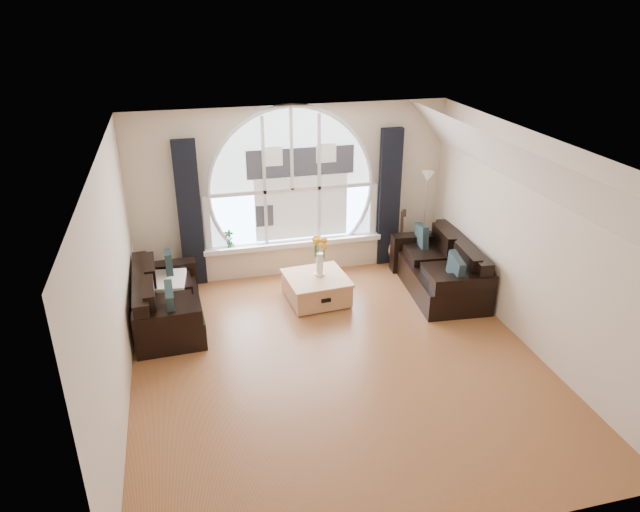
% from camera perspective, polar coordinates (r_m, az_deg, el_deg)
% --- Properties ---
extents(ground, '(5.00, 5.50, 0.01)m').
position_cam_1_polar(ground, '(7.43, 1.71, -10.21)').
color(ground, brown).
rests_on(ground, ground).
extents(ceiling, '(5.00, 5.50, 0.01)m').
position_cam_1_polar(ceiling, '(6.30, 2.02, 10.43)').
color(ceiling, silver).
rests_on(ceiling, ground).
extents(wall_back, '(5.00, 0.01, 2.70)m').
position_cam_1_polar(wall_back, '(9.25, -2.81, 6.31)').
color(wall_back, beige).
rests_on(wall_back, ground).
extents(wall_front, '(5.00, 0.01, 2.70)m').
position_cam_1_polar(wall_front, '(4.57, 11.60, -15.12)').
color(wall_front, beige).
rests_on(wall_front, ground).
extents(wall_left, '(0.01, 5.50, 2.70)m').
position_cam_1_polar(wall_left, '(6.59, -19.59, -2.96)').
color(wall_left, beige).
rests_on(wall_left, ground).
extents(wall_right, '(0.01, 5.50, 2.70)m').
position_cam_1_polar(wall_right, '(7.77, 19.90, 1.20)').
color(wall_right, beige).
rests_on(wall_right, ground).
extents(attic_slope, '(0.92, 5.50, 0.72)m').
position_cam_1_polar(attic_slope, '(7.29, 19.02, 8.23)').
color(attic_slope, silver).
rests_on(attic_slope, ground).
extents(arched_window, '(2.60, 0.06, 2.15)m').
position_cam_1_polar(arched_window, '(9.14, -2.80, 7.89)').
color(arched_window, silver).
rests_on(arched_window, wall_back).
extents(window_sill, '(2.90, 0.22, 0.08)m').
position_cam_1_polar(window_sill, '(9.45, -2.58, 1.28)').
color(window_sill, white).
rests_on(window_sill, wall_back).
extents(window_frame, '(2.76, 0.08, 2.15)m').
position_cam_1_polar(window_frame, '(9.11, -2.76, 7.84)').
color(window_frame, white).
rests_on(window_frame, wall_back).
extents(neighbor_house, '(1.70, 0.02, 1.50)m').
position_cam_1_polar(neighbor_house, '(9.19, -1.84, 7.19)').
color(neighbor_house, silver).
rests_on(neighbor_house, wall_back).
extents(curtain_left, '(0.35, 0.12, 2.30)m').
position_cam_1_polar(curtain_left, '(9.04, -12.63, 3.96)').
color(curtain_left, black).
rests_on(curtain_left, ground).
extents(curtain_right, '(0.35, 0.12, 2.30)m').
position_cam_1_polar(curtain_right, '(9.62, 6.78, 5.65)').
color(curtain_right, black).
rests_on(curtain_right, ground).
extents(sofa_left, '(0.92, 1.74, 0.76)m').
position_cam_1_polar(sofa_left, '(8.28, -14.71, -3.94)').
color(sofa_left, black).
rests_on(sofa_left, ground).
extents(sofa_right, '(1.06, 1.88, 0.81)m').
position_cam_1_polar(sofa_right, '(9.06, 11.58, -1.06)').
color(sofa_right, black).
rests_on(sofa_right, ground).
extents(coffee_chest, '(0.95, 0.95, 0.43)m').
position_cam_1_polar(coffee_chest, '(8.68, -0.35, -3.08)').
color(coffee_chest, tan).
rests_on(coffee_chest, ground).
extents(throw_blanket, '(0.61, 0.61, 0.10)m').
position_cam_1_polar(throw_blanket, '(8.49, -14.91, -2.46)').
color(throw_blanket, silver).
rests_on(throw_blanket, sofa_left).
extents(vase_flowers, '(0.24, 0.24, 0.70)m').
position_cam_1_polar(vase_flowers, '(8.48, -0.04, 0.50)').
color(vase_flowers, white).
rests_on(vase_flowers, coffee_chest).
extents(floor_lamp, '(0.24, 0.24, 1.60)m').
position_cam_1_polar(floor_lamp, '(9.82, 10.19, 3.63)').
color(floor_lamp, '#B2B2B2').
rests_on(floor_lamp, ground).
extents(guitar, '(0.41, 0.33, 1.06)m').
position_cam_1_polar(guitar, '(9.69, 7.85, 1.81)').
color(guitar, '#9A6232').
rests_on(guitar, ground).
extents(potted_plant, '(0.17, 0.14, 0.28)m').
position_cam_1_polar(potted_plant, '(9.25, -8.91, 1.68)').
color(potted_plant, '#1E6023').
rests_on(potted_plant, window_sill).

